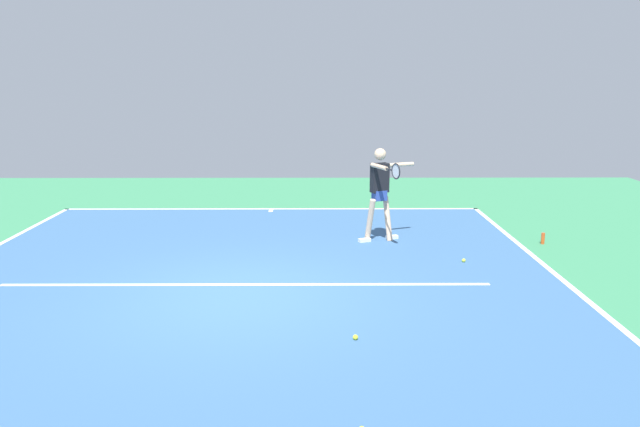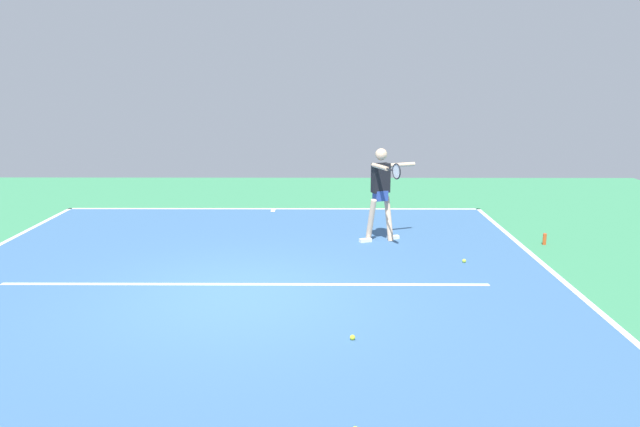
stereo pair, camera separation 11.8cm
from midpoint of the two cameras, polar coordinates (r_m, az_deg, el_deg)
The scene contains 10 objects.
ground_plane at distance 9.37m, azimuth -6.93°, elevation -7.49°, with size 22.48×22.48×0.00m, color #388456.
court_surface at distance 9.37m, azimuth -6.93°, elevation -7.48°, with size 10.18×12.72×0.00m, color #38608E.
court_line_baseline_near at distance 15.43m, azimuth -4.03°, elevation 0.44°, with size 10.18×0.10×0.01m, color white.
court_line_sideline_left at distance 10.07m, azimuth 23.09°, elevation -6.99°, with size 0.10×12.72×0.01m, color white.
court_line_service at distance 9.87m, azimuth -6.54°, elevation -6.43°, with size 7.64×0.10×0.01m, color white.
court_line_centre_mark at distance 15.23m, azimuth -4.09°, elevation 0.28°, with size 0.10×0.30×0.01m, color white.
tennis_player at distance 12.20m, azimuth 5.93°, elevation 2.36°, with size 1.11×1.38×1.85m.
tennis_ball_by_sideline at distance 7.84m, azimuth 3.42°, elevation -11.22°, with size 0.07×0.07×0.07m, color yellow.
tennis_ball_by_baseline at distance 11.22m, azimuth 13.32°, elevation -4.23°, with size 0.07×0.07×0.07m, color #C6E53D.
water_bottle at distance 12.85m, azimuth 20.07°, elevation -2.21°, with size 0.07×0.07×0.22m, color #D84C1E.
Camera 2 is at (-1.23, 8.75, 3.15)m, focal length 35.05 mm.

